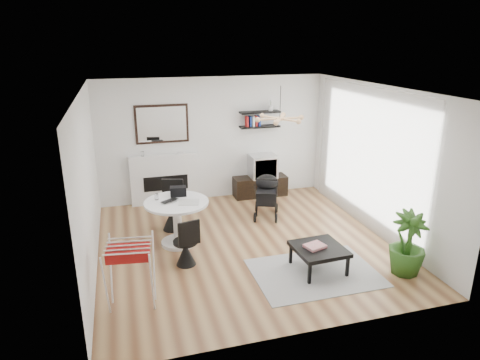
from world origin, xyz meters
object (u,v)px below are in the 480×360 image
object	(u,v)px
fireplace	(165,173)
potted_plant	(408,243)
coffee_table	(319,250)
stroller	(266,197)
crt_tv	(263,166)
tv_console	(260,186)
drying_rack	(131,274)
dining_table	(177,216)

from	to	relation	value
fireplace	potted_plant	bearing A→B (deg)	-51.59
fireplace	coffee_table	xyz separation A→B (m)	(1.94, -3.59, -0.33)
fireplace	coffee_table	distance (m)	4.09
stroller	potted_plant	xyz separation A→B (m)	(1.31, -2.72, 0.10)
crt_tv	tv_console	bearing A→B (deg)	176.25
drying_rack	coffee_table	distance (m)	2.84
crt_tv	potted_plant	xyz separation A→B (m)	(1.01, -3.88, -0.21)
dining_table	potted_plant	world-z (taller)	potted_plant
tv_console	coffee_table	world-z (taller)	tv_console
potted_plant	crt_tv	bearing A→B (deg)	104.57
tv_console	dining_table	bearing A→B (deg)	-138.17
crt_tv	coffee_table	xyz separation A→B (m)	(-0.24, -3.44, -0.36)
dining_table	crt_tv	bearing A→B (deg)	41.14
dining_table	drying_rack	size ratio (longest dim) A/B	1.19
crt_tv	drying_rack	size ratio (longest dim) A/B	0.63
fireplace	drying_rack	bearing A→B (deg)	-103.30
tv_console	drying_rack	xyz separation A→B (m)	(-3.02, -3.62, 0.26)
coffee_table	potted_plant	xyz separation A→B (m)	(1.25, -0.44, 0.15)
tv_console	potted_plant	bearing A→B (deg)	-74.75
crt_tv	potted_plant	distance (m)	4.01
fireplace	dining_table	bearing A→B (deg)	-91.02
drying_rack	coffee_table	xyz separation A→B (m)	(2.83, 0.18, -0.14)
tv_console	stroller	xyz separation A→B (m)	(-0.25, -1.16, 0.18)
fireplace	dining_table	xyz separation A→B (m)	(-0.04, -2.09, -0.15)
crt_tv	stroller	world-z (taller)	crt_tv
fireplace	potted_plant	size ratio (longest dim) A/B	2.16
tv_console	potted_plant	xyz separation A→B (m)	(1.06, -3.88, 0.27)
drying_rack	potted_plant	xyz separation A→B (m)	(4.08, -0.26, 0.01)
fireplace	stroller	distance (m)	2.31
fireplace	drying_rack	xyz separation A→B (m)	(-0.89, -3.77, -0.19)
crt_tv	drying_rack	world-z (taller)	crt_tv
dining_table	coffee_table	size ratio (longest dim) A/B	1.40
dining_table	potted_plant	distance (m)	3.77
tv_console	potted_plant	distance (m)	4.03
coffee_table	fireplace	bearing A→B (deg)	118.44
coffee_table	potted_plant	world-z (taller)	potted_plant
dining_table	potted_plant	size ratio (longest dim) A/B	1.11
dining_table	drying_rack	distance (m)	1.88
tv_console	potted_plant	world-z (taller)	potted_plant
dining_table	potted_plant	bearing A→B (deg)	-30.93
stroller	dining_table	bearing A→B (deg)	-136.06
fireplace	crt_tv	size ratio (longest dim) A/B	3.67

